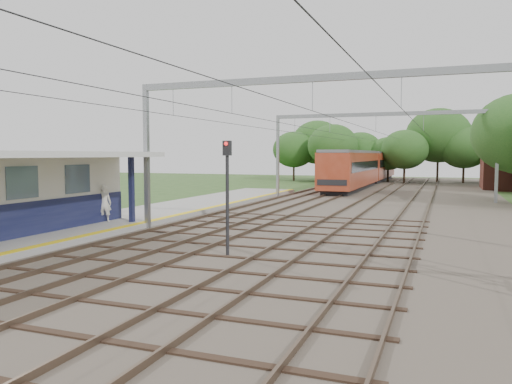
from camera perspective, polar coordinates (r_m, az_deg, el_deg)
The scene contains 9 objects.
ballast_bed at distance 36.09m, azimuth 13.60°, elevation -1.56°, with size 18.00×90.00×0.10m, color #473D33.
platform at distance 25.59m, azimuth -18.20°, elevation -3.75°, with size 5.00×52.00×0.35m, color gray.
yellow_stripe at distance 24.22m, azimuth -14.07°, elevation -3.68°, with size 0.45×52.00×0.01m, color yellow.
rail_tracks at distance 36.48m, azimuth 9.71°, elevation -1.25°, with size 11.80×88.00×0.15m.
catenary_system at distance 31.39m, azimuth 11.54°, elevation 7.59°, with size 17.22×88.00×7.00m.
tree_band at distance 62.93m, azimuth 16.72°, elevation 5.26°, with size 31.72×30.88×8.82m.
person at distance 25.71m, azimuth -16.94°, elevation -1.22°, with size 0.67×0.44×1.84m, color white.
train at distance 61.30m, azimuth 12.46°, elevation 2.85°, with size 3.04×37.89×3.99m.
signal_post at distance 17.56m, azimuth -3.30°, elevation 0.72°, with size 0.29×0.26×4.15m.
Camera 1 is at (8.55, -5.62, 3.66)m, focal length 35.00 mm.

